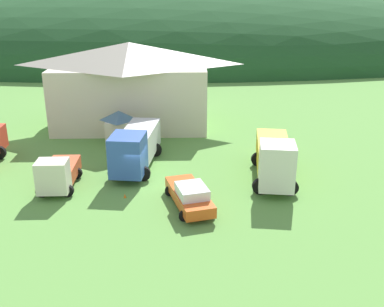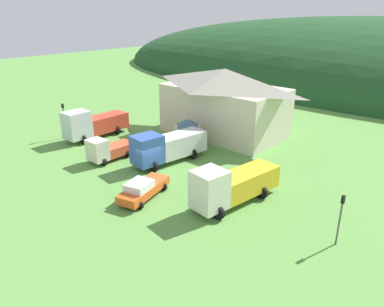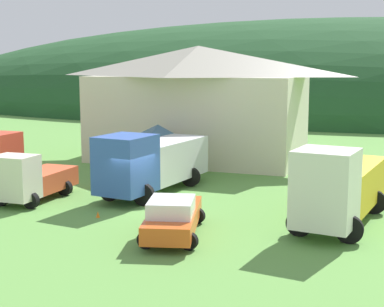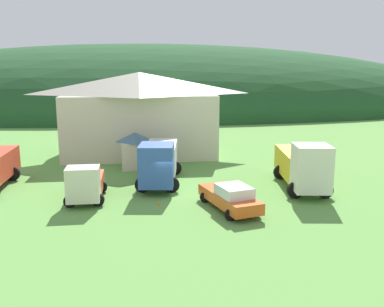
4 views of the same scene
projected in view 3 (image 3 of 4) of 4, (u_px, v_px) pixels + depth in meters
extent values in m
plane|color=#5B9342|center=(143.00, 208.00, 27.91)|extent=(200.00, 200.00, 0.00)
ellipsoid|color=#1E4723|center=(322.00, 109.00, 87.45)|extent=(144.09, 60.00, 26.98)
cube|color=beige|center=(198.00, 118.00, 41.36)|extent=(14.48, 8.35, 6.05)
pyramid|color=gray|center=(198.00, 61.00, 40.73)|extent=(15.64, 9.02, 2.12)
cube|color=beige|center=(158.00, 156.00, 36.07)|extent=(2.26, 2.17, 2.35)
pyramid|color=#42667F|center=(158.00, 131.00, 35.82)|extent=(2.44, 2.34, 0.82)
cylinder|color=black|center=(5.00, 164.00, 36.64)|extent=(1.10, 0.30, 1.10)
cube|color=beige|center=(15.00, 177.00, 27.78)|extent=(2.04, 1.63, 2.15)
cube|color=black|center=(14.00, 168.00, 27.63)|extent=(1.11, 1.30, 0.69)
cube|color=#DB512D|center=(45.00, 179.00, 30.19)|extent=(2.06, 3.42, 1.01)
cylinder|color=black|center=(31.00, 200.00, 27.66)|extent=(0.80, 0.30, 0.80)
cylinder|color=black|center=(1.00, 198.00, 28.23)|extent=(0.80, 0.30, 0.80)
cylinder|color=black|center=(65.00, 188.00, 30.46)|extent=(0.80, 0.30, 0.80)
cylinder|color=black|center=(37.00, 186.00, 31.03)|extent=(0.80, 0.30, 0.80)
cube|color=#3356AD|center=(126.00, 164.00, 28.49)|extent=(2.66, 3.01, 2.87)
cube|color=black|center=(124.00, 152.00, 28.27)|extent=(1.52, 2.33, 0.92)
cube|color=silver|center=(168.00, 159.00, 32.17)|extent=(3.02, 5.81, 2.16)
cylinder|color=black|center=(144.00, 195.00, 28.24)|extent=(1.10, 0.30, 1.10)
cylinder|color=black|center=(110.00, 190.00, 29.17)|extent=(1.10, 0.30, 1.10)
cylinder|color=black|center=(191.00, 177.00, 32.60)|extent=(1.10, 0.30, 1.10)
cylinder|color=black|center=(160.00, 174.00, 33.53)|extent=(1.10, 0.30, 1.10)
cube|color=silver|center=(325.00, 188.00, 22.55)|extent=(2.60, 2.66, 3.07)
cube|color=black|center=(325.00, 172.00, 22.34)|extent=(1.48, 2.05, 0.98)
cube|color=gold|center=(349.00, 184.00, 26.27)|extent=(3.08, 6.21, 1.87)
cylinder|color=black|center=(349.00, 229.00, 22.33)|extent=(1.10, 0.30, 1.10)
cylinder|color=black|center=(300.00, 223.00, 23.26)|extent=(1.10, 0.30, 1.10)
cylinder|color=black|center=(374.00, 202.00, 26.73)|extent=(1.10, 0.30, 1.10)
cylinder|color=black|center=(332.00, 197.00, 27.66)|extent=(1.10, 0.30, 1.10)
cube|color=#DA541D|center=(173.00, 219.00, 23.34)|extent=(3.19, 5.64, 0.70)
cube|color=silver|center=(171.00, 207.00, 22.61)|extent=(2.22, 2.51, 0.62)
cylinder|color=black|center=(189.00, 241.00, 21.54)|extent=(0.68, 0.24, 0.68)
cylinder|color=black|center=(146.00, 240.00, 21.69)|extent=(0.68, 0.24, 0.68)
cylinder|color=black|center=(197.00, 216.00, 25.10)|extent=(0.68, 0.24, 0.68)
cylinder|color=black|center=(160.00, 215.00, 25.26)|extent=(0.68, 0.24, 0.68)
cone|color=orange|center=(98.00, 217.00, 26.12)|extent=(0.36, 0.36, 0.57)
cone|color=orange|center=(38.00, 189.00, 31.93)|extent=(0.36, 0.36, 0.54)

